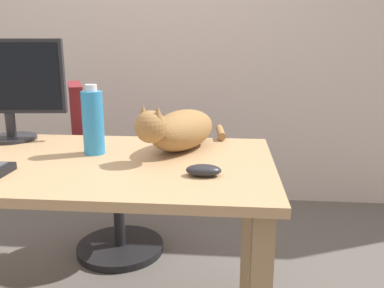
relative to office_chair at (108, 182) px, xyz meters
The scene contains 7 objects.
back_wall 1.26m from the office_chair, 91.66° to the left, with size 6.00×0.04×2.60m, color beige.
desk 0.72m from the office_chair, 92.17° to the right, with size 1.65×0.74×0.74m.
office_chair is the anchor object (origin of this frame).
monitor 0.75m from the office_chair, 122.81° to the right, with size 0.48×0.20×0.41m.
cat 0.81m from the office_chair, 48.86° to the right, with size 0.32×0.56×0.20m.
computer_mouse 1.06m from the office_chair, 55.40° to the right, with size 0.11×0.06×0.04m, color #232328.
water_bottle 0.76m from the office_chair, 76.06° to the right, with size 0.08×0.08×0.25m.
Camera 1 is at (0.66, -1.31, 1.14)m, focal length 37.43 mm.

